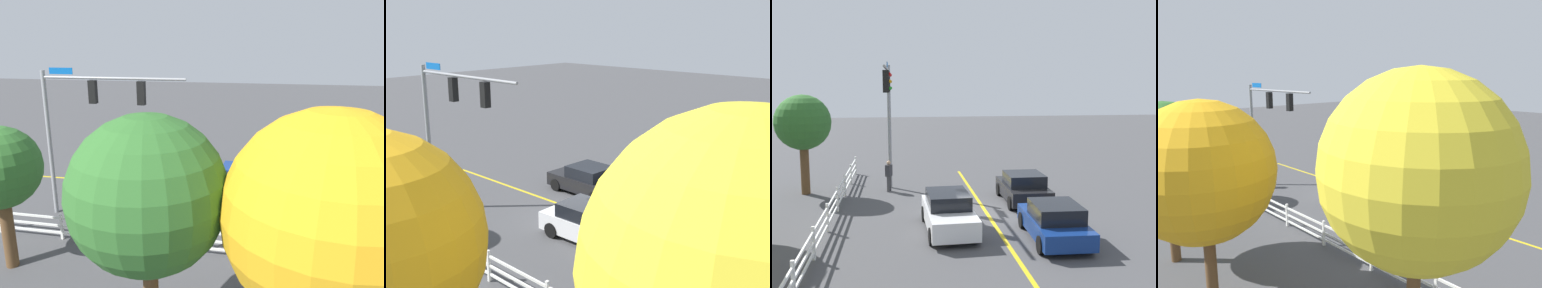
{
  "view_description": "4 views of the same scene",
  "coord_description": "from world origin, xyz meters",
  "views": [
    {
      "loc": [
        -3.84,
        19.19,
        7.86
      ],
      "look_at": [
        -0.19,
        1.15,
        2.9
      ],
      "focal_mm": 34.44,
      "sensor_mm": 36.0,
      "label": 1
    },
    {
      "loc": [
        -13.79,
        15.4,
        8.62
      ],
      "look_at": [
        -0.21,
        0.77,
        3.52
      ],
      "focal_mm": 44.74,
      "sensor_mm": 36.0,
      "label": 2
    },
    {
      "loc": [
        -19.27,
        3.78,
        5.79
      ],
      "look_at": [
        0.96,
        0.92,
        3.05
      ],
      "focal_mm": 42.27,
      "sensor_mm": 36.0,
      "label": 3
    },
    {
      "loc": [
        -16.15,
        16.09,
        7.45
      ],
      "look_at": [
        -0.35,
        1.25,
        3.29
      ],
      "focal_mm": 34.03,
      "sensor_mm": 36.0,
      "label": 4
    }
  ],
  "objects": [
    {
      "name": "ground_plane",
      "position": [
        0.0,
        0.0,
        0.0
      ],
      "size": [
        120.0,
        120.0,
        0.0
      ],
      "primitive_type": "plane",
      "color": "#444447"
    },
    {
      "name": "lane_center_stripe",
      "position": [
        -4.0,
        0.0,
        0.0
      ],
      "size": [
        28.0,
        0.16,
        0.01
      ],
      "primitive_type": "cube",
      "color": "gold",
      "rests_on": "ground_plane"
    },
    {
      "name": "signal_assembly",
      "position": [
        4.11,
        4.38,
        4.84
      ],
      "size": [
        6.57,
        0.38,
        6.91
      ],
      "color": "gray",
      "rests_on": "ground_plane"
    },
    {
      "name": "car_0",
      "position": [
        -2.02,
        1.96,
        0.74
      ],
      "size": [
        4.37,
        1.99,
        1.52
      ],
      "rotation": [
        0.0,
        0.0,
        3.18
      ],
      "color": "silver",
      "rests_on": "ground_plane"
    },
    {
      "name": "car_1",
      "position": [
        1.81,
        -2.14,
        0.71
      ],
      "size": [
        4.07,
        2.1,
        1.47
      ],
      "rotation": [
        0.0,
        0.0,
        6.27
      ],
      "color": "black",
      "rests_on": "ground_plane"
    },
    {
      "name": "car_2",
      "position": [
        -3.64,
        -1.83,
        0.69
      ],
      "size": [
        4.28,
        2.09,
        1.42
      ],
      "rotation": [
        0.0,
        0.0,
        6.24
      ],
      "color": "navy",
      "rests_on": "ground_plane"
    },
    {
      "name": "pedestrian",
      "position": [
        4.93,
        4.45,
        0.93
      ],
      "size": [
        0.47,
        0.39,
        1.69
      ],
      "rotation": [
        0.0,
        0.0,
        1.18
      ],
      "color": "#3F3F42",
      "rests_on": "ground_plane"
    },
    {
      "name": "white_rail_fence",
      "position": [
        -3.0,
        6.68,
        0.6
      ],
      "size": [
        26.1,
        0.1,
        1.15
      ],
      "color": "white",
      "rests_on": "ground_plane"
    },
    {
      "name": "tree_3",
      "position": [
        -11.43,
        9.58,
        5.33
      ],
      "size": [
        4.61,
        4.61,
        7.65
      ],
      "color": "brown",
      "rests_on": "ground_plane"
    }
  ]
}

